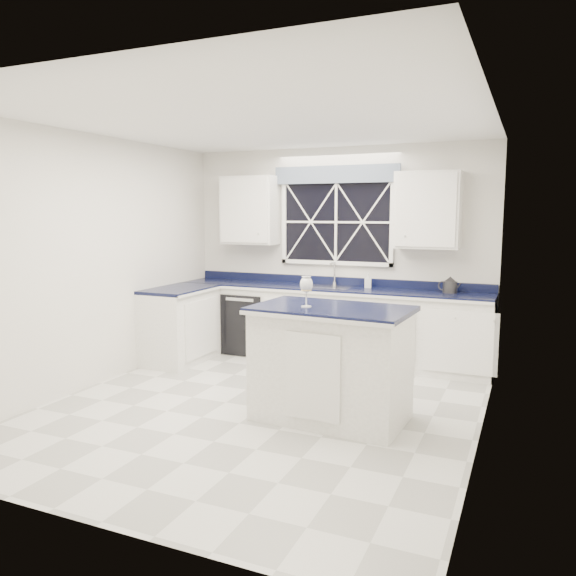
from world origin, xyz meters
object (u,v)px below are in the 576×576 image
at_px(faucet, 334,273).
at_px(wine_glass, 306,286).
at_px(dishwasher, 252,322).
at_px(soap_bottle, 368,281).
at_px(kettle, 450,285).
at_px(island, 331,363).

height_order(faucet, wine_glass, wine_glass).
bearing_deg(dishwasher, soap_bottle, 4.62).
height_order(faucet, kettle, faucet).
height_order(dishwasher, kettle, kettle).
bearing_deg(dishwasher, island, -47.10).
relative_size(island, wine_glass, 5.23).
distance_m(kettle, soap_bottle, 1.00).
relative_size(island, kettle, 5.24).
bearing_deg(wine_glass, kettle, 65.45).
bearing_deg(kettle, soap_bottle, -174.41).
height_order(kettle, soap_bottle, kettle).
height_order(dishwasher, soap_bottle, soap_bottle).
xyz_separation_m(faucet, island, (0.71, -2.14, -0.58)).
height_order(island, wine_glass, wine_glass).
bearing_deg(island, faucet, 111.70).
distance_m(kettle, wine_glass, 2.33).
height_order(wine_glass, soap_bottle, wine_glass).
distance_m(island, soap_bottle, 2.15).
distance_m(island, wine_glass, 0.74).
distance_m(dishwasher, faucet, 1.31).
relative_size(kettle, soap_bottle, 1.52).
height_order(dishwasher, faucet, faucet).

